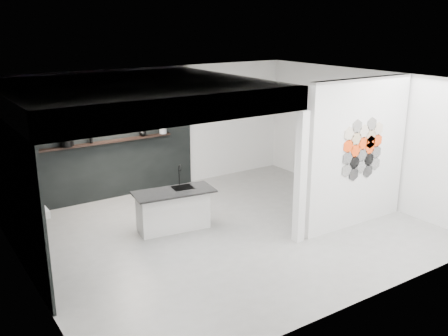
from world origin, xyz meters
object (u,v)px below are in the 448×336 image
kitchen_island (173,209)px  bottle_dark (91,139)px  stockpot (66,142)px  glass_vase (163,130)px  wall_basin (33,212)px  glass_bowl (163,131)px  kettle (143,133)px  partition_panel (358,154)px  utensil_cup (71,143)px

kitchen_island → bottle_dark: bearing=116.4°
stockpot → glass_vase: 2.18m
wall_basin → glass_bowl: bearing=31.3°
wall_basin → kettle: bearing=35.5°
wall_basin → glass_vase: (3.39, 2.07, 0.55)m
partition_panel → bottle_dark: bearing=134.1°
wall_basin → glass_bowl: glass_bowl is taller
kettle → utensil_cup: kettle is taller
partition_panel → stockpot: 5.75m
partition_panel → bottle_dark: (-3.74, 3.87, 0.01)m
kettle → utensil_cup: 1.58m
glass_vase → bottle_dark: 1.67m
kitchen_island → utensil_cup: bearing=125.5°
partition_panel → kettle: partition_panel is taller
wall_basin → glass_bowl: (3.39, 2.07, 0.53)m
glass_vase → partition_panel: bearing=-61.8°
wall_basin → utensil_cup: 2.50m
partition_panel → glass_bowl: (-2.08, 3.87, -0.02)m
stockpot → glass_bowl: (2.18, 0.00, -0.04)m
partition_panel → kitchen_island: bearing=150.9°
partition_panel → utensil_cup: (-4.16, 3.87, -0.02)m
utensil_cup → wall_basin: bearing=-122.4°
glass_bowl → stockpot: bearing=180.0°
kitchen_island → glass_vase: size_ratio=10.00×
glass_bowl → utensil_cup: (-2.08, 0.00, -0.00)m
utensil_cup → kettle: bearing=0.0°
kitchen_island → stockpot: stockpot is taller
stockpot → glass_bowl: bearing=0.0°
kettle → glass_vase: bearing=-0.3°
bottle_dark → kettle: bearing=0.0°
glass_bowl → partition_panel: bearing=-61.8°
kitchen_island → glass_bowl: (0.94, 2.19, 0.97)m
partition_panel → bottle_dark: size_ratio=16.11×
partition_panel → wall_basin: (-5.46, 1.80, -0.55)m
utensil_cup → partition_panel: bearing=-42.9°
glass_bowl → wall_basin: bearing=-148.7°
kitchen_island → utensil_cup: (-1.15, 2.19, 0.97)m
stockpot → bottle_dark: bearing=0.0°
glass_bowl → glass_vase: bearing=0.0°
kettle → glass_bowl: 0.50m
partition_panel → wall_basin: bearing=161.8°
glass_bowl → kitchen_island: bearing=-113.1°
glass_bowl → bottle_dark: bottle_dark is taller
glass_vase → stockpot: bearing=180.0°
kettle → glass_bowl: kettle is taller
bottle_dark → kitchen_island: bearing=-71.5°
bottle_dark → utensil_cup: bottle_dark is taller
kitchen_island → glass_bowl: 2.57m
stockpot → kettle: stockpot is taller
kitchen_island → glass_bowl: size_ratio=9.81×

